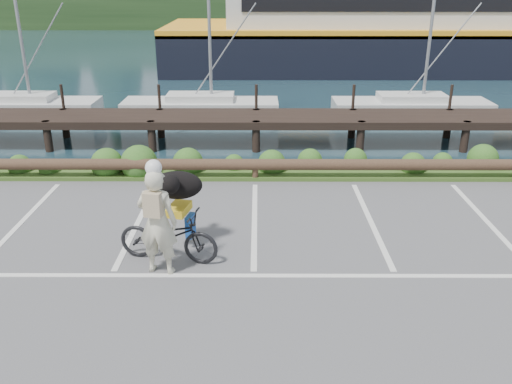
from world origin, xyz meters
TOP-DOWN VIEW (x-y plane):
  - ground at (0.00, 0.00)m, footprint 72.00×72.00m
  - harbor_backdrop at (0.39, 78.47)m, footprint 170.00×160.00m
  - vegetation_strip at (0.00, 5.30)m, footprint 34.00×1.60m
  - log_rail at (0.00, 4.60)m, footprint 32.00×0.30m
  - bicycle at (-1.63, 0.21)m, footprint 2.05×1.07m
  - cyclist at (-1.72, -0.24)m, footprint 0.82×0.62m
  - dog at (-1.50, 0.82)m, footprint 0.67×1.06m

SIDE VIEW (x-z plane):
  - harbor_backdrop at x=0.39m, z-range -15.00..15.00m
  - ground at x=0.00m, z-range 0.00..0.00m
  - log_rail at x=0.00m, z-range -0.30..0.30m
  - vegetation_strip at x=0.00m, z-range 0.00..0.10m
  - bicycle at x=-1.63m, z-range 0.00..1.03m
  - cyclist at x=-1.72m, z-range 0.00..2.02m
  - dog at x=-1.50m, z-range 1.03..1.59m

